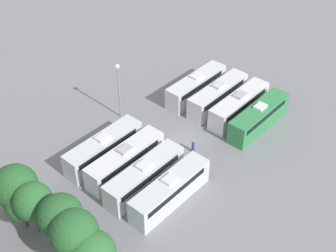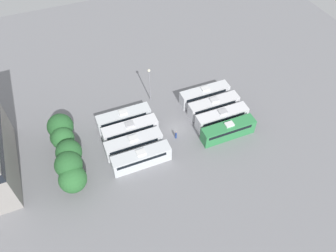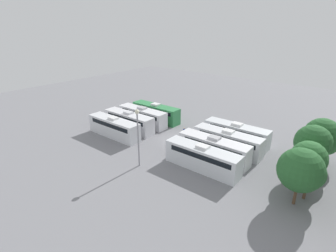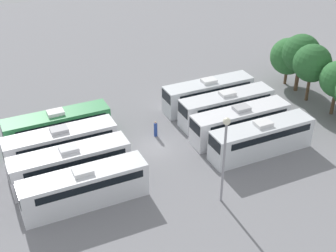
# 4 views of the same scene
# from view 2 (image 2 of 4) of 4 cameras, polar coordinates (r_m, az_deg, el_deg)

# --- Properties ---
(ground_plane) EXTENTS (113.30, 113.30, 0.00)m
(ground_plane) POSITION_cam_2_polar(r_m,az_deg,el_deg) (63.45, 1.35, -0.60)
(ground_plane) COLOR gray
(bus_0) EXTENTS (2.48, 10.45, 3.46)m
(bus_0) POSITION_cam_2_polar(r_m,az_deg,el_deg) (62.09, 10.41, -0.70)
(bus_0) COLOR #338C4C
(bus_0) RESTS_ON ground_plane
(bus_1) EXTENTS (2.48, 10.45, 3.46)m
(bus_1) POSITION_cam_2_polar(r_m,az_deg,el_deg) (64.11, 9.33, 1.51)
(bus_1) COLOR white
(bus_1) RESTS_ON ground_plane
(bus_2) EXTENTS (2.48, 10.45, 3.46)m
(bus_2) POSITION_cam_2_polar(r_m,az_deg,el_deg) (66.14, 7.92, 3.55)
(bus_2) COLOR silver
(bus_2) RESTS_ON ground_plane
(bus_3) EXTENTS (2.48, 10.45, 3.46)m
(bus_3) POSITION_cam_2_polar(r_m,az_deg,el_deg) (68.30, 6.37, 5.50)
(bus_3) COLOR silver
(bus_3) RESTS_ON ground_plane
(bus_4) EXTENTS (2.48, 10.45, 3.46)m
(bus_4) POSITION_cam_2_polar(r_m,az_deg,el_deg) (57.25, -4.68, -5.58)
(bus_4) COLOR silver
(bus_4) RESTS_ON ground_plane
(bus_5) EXTENTS (2.48, 10.45, 3.46)m
(bus_5) POSITION_cam_2_polar(r_m,az_deg,el_deg) (59.30, -6.01, -3.10)
(bus_5) COLOR silver
(bus_5) RESTS_ON ground_plane
(bus_6) EXTENTS (2.48, 10.45, 3.46)m
(bus_6) POSITION_cam_2_polar(r_m,az_deg,el_deg) (61.51, -6.62, -0.67)
(bus_6) COLOR white
(bus_6) RESTS_ON ground_plane
(bus_7) EXTENTS (2.48, 10.45, 3.46)m
(bus_7) POSITION_cam_2_polar(r_m,az_deg,el_deg) (63.73, -7.73, 1.41)
(bus_7) COLOR silver
(bus_7) RESTS_ON ground_plane
(worker_person) EXTENTS (0.36, 0.36, 1.73)m
(worker_person) POSITION_cam_2_polar(r_m,az_deg,el_deg) (61.49, 1.39, -1.58)
(worker_person) COLOR navy
(worker_person) RESTS_ON ground_plane
(light_pole) EXTENTS (0.60, 0.60, 8.02)m
(light_pole) POSITION_cam_2_polar(r_m,az_deg,el_deg) (65.72, -3.26, 8.05)
(light_pole) COLOR gray
(light_pole) RESTS_ON ground_plane
(tree_0) EXTENTS (4.48, 4.48, 5.90)m
(tree_0) POSITION_cam_2_polar(r_m,az_deg,el_deg) (54.46, -16.25, -8.88)
(tree_0) COLOR brown
(tree_0) RESTS_ON ground_plane
(tree_1) EXTENTS (4.46, 4.46, 7.08)m
(tree_1) POSITION_cam_2_polar(r_m,az_deg,el_deg) (54.78, -16.92, -6.46)
(tree_1) COLOR brown
(tree_1) RESTS_ON ground_plane
(tree_2) EXTENTS (4.32, 4.32, 6.84)m
(tree_2) POSITION_cam_2_polar(r_m,az_deg,el_deg) (56.51, -16.88, -4.41)
(tree_2) COLOR brown
(tree_2) RESTS_ON ground_plane
(tree_3) EXTENTS (3.94, 3.94, 6.20)m
(tree_3) POSITION_cam_2_polar(r_m,az_deg,el_deg) (59.36, -17.84, -2.09)
(tree_3) COLOR brown
(tree_3) RESTS_ON ground_plane
(tree_4) EXTENTS (3.40, 3.40, 4.90)m
(tree_4) POSITION_cam_2_polar(r_m,az_deg,el_deg) (61.07, -18.33, -1.92)
(tree_4) COLOR brown
(tree_4) RESTS_ON ground_plane
(tree_5) EXTENTS (4.63, 4.63, 6.49)m
(tree_5) POSITION_cam_2_polar(r_m,az_deg,el_deg) (61.49, -18.24, -0.06)
(tree_5) COLOR brown
(tree_5) RESTS_ON ground_plane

